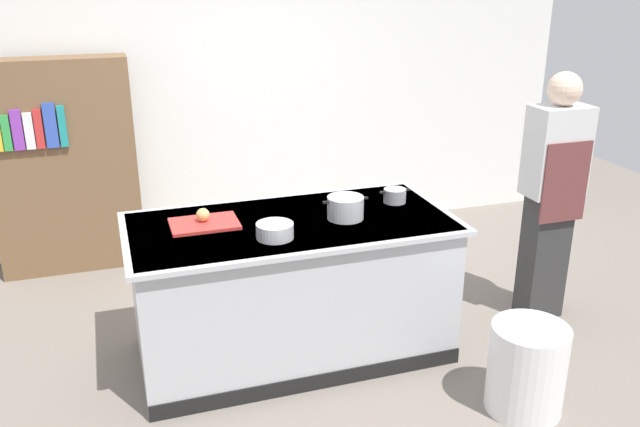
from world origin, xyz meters
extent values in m
plane|color=slate|center=(0.00, 0.00, 0.00)|extent=(10.00, 10.00, 0.00)
cube|color=white|center=(0.00, 2.10, 1.50)|extent=(6.40, 0.12, 3.00)
cube|color=#B7BABF|center=(0.00, 0.00, 0.45)|extent=(1.90, 0.90, 0.90)
cube|color=#B7BABF|center=(0.00, 0.00, 0.89)|extent=(1.98, 0.98, 0.03)
cube|color=black|center=(0.00, -0.46, 0.05)|extent=(1.90, 0.01, 0.10)
cube|color=red|center=(-0.51, 0.10, 0.91)|extent=(0.40, 0.28, 0.02)
sphere|color=tan|center=(-0.51, 0.12, 0.96)|extent=(0.08, 0.08, 0.08)
cylinder|color=#B7BABF|center=(0.33, -0.05, 0.97)|extent=(0.22, 0.22, 0.14)
cube|color=black|center=(0.20, -0.05, 1.02)|extent=(0.04, 0.02, 0.01)
cube|color=black|center=(0.46, -0.05, 1.02)|extent=(0.04, 0.02, 0.01)
cylinder|color=#99999E|center=(0.74, 0.12, 0.95)|extent=(0.15, 0.15, 0.09)
cube|color=black|center=(0.65, 0.12, 0.98)|extent=(0.04, 0.02, 0.01)
cube|color=black|center=(0.82, 0.12, 0.98)|extent=(0.04, 0.02, 0.01)
cylinder|color=#B7BABF|center=(-0.16, -0.22, 0.94)|extent=(0.21, 0.21, 0.09)
cylinder|color=white|center=(1.07, -0.98, 0.26)|extent=(0.43, 0.43, 0.52)
cube|color=#313131|center=(1.80, -0.06, 0.45)|extent=(0.28, 0.20, 0.90)
cube|color=silver|center=(1.80, -0.06, 1.20)|extent=(0.38, 0.24, 0.60)
sphere|color=beige|center=(1.80, -0.06, 1.61)|extent=(0.22, 0.22, 0.22)
cube|color=brown|center=(1.80, -0.19, 1.02)|extent=(0.34, 0.02, 0.54)
cube|color=brown|center=(-1.34, 1.80, 0.85)|extent=(1.10, 0.28, 1.70)
cube|color=green|center=(-1.69, 1.64, 1.19)|extent=(0.06, 0.03, 0.27)
cube|color=purple|center=(-1.62, 1.64, 1.21)|extent=(0.07, 0.03, 0.30)
cube|color=white|center=(-1.54, 1.64, 1.20)|extent=(0.06, 0.03, 0.27)
cube|color=red|center=(-1.47, 1.64, 1.21)|extent=(0.06, 0.03, 0.29)
cube|color=#3351B7|center=(-1.39, 1.64, 1.23)|extent=(0.09, 0.03, 0.34)
cube|color=teal|center=(-1.30, 1.64, 1.21)|extent=(0.05, 0.03, 0.31)
camera|label=1|loc=(-1.01, -3.63, 2.37)|focal=37.67mm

